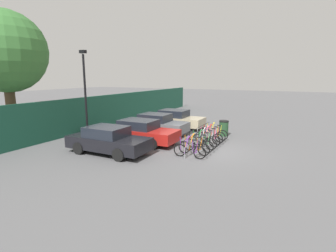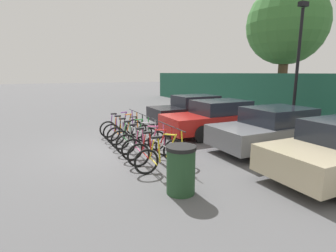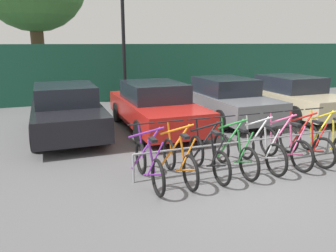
{
  "view_description": "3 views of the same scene",
  "coord_description": "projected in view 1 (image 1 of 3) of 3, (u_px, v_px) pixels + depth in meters",
  "views": [
    {
      "loc": [
        -13.19,
        -4.06,
        3.97
      ],
      "look_at": [
        -0.8,
        2.15,
        1.29
      ],
      "focal_mm": 28.0,
      "sensor_mm": 36.0,
      "label": 1
    },
    {
      "loc": [
        8.34,
        -2.19,
        2.51
      ],
      "look_at": [
        0.96,
        1.33,
        0.84
      ],
      "focal_mm": 28.0,
      "sensor_mm": 36.0,
      "label": 2
    },
    {
      "loc": [
        -3.34,
        -4.85,
        2.55
      ],
      "look_at": [
        -0.79,
        1.93,
        0.68
      ],
      "focal_mm": 35.0,
      "sensor_mm": 36.0,
      "label": 3
    }
  ],
  "objects": [
    {
      "name": "ground_plane",
      "position": [
        210.0,
        150.0,
        14.12
      ],
      "size": [
        120.0,
        120.0,
        0.0
      ],
      "primitive_type": "plane",
      "color": "#59595B"
    },
    {
      "name": "hoarding_wall",
      "position": [
        78.0,
        116.0,
        18.06
      ],
      "size": [
        36.0,
        0.16,
        2.47
      ],
      "primitive_type": "cube",
      "color": "#19513D",
      "rests_on": "ground"
    },
    {
      "name": "bike_rack",
      "position": [
        201.0,
        139.0,
        14.68
      ],
      "size": [
        4.75,
        0.04,
        0.57
      ],
      "color": "gray",
      "rests_on": "ground"
    },
    {
      "name": "bicycle_purple",
      "position": [
        189.0,
        150.0,
        12.79
      ],
      "size": [
        0.68,
        1.71,
        1.05
      ],
      "rotation": [
        0.0,
        0.0,
        0.04
      ],
      "color": "black",
      "rests_on": "ground"
    },
    {
      "name": "bicycle_orange",
      "position": [
        194.0,
        147.0,
        13.32
      ],
      "size": [
        0.68,
        1.71,
        1.05
      ],
      "rotation": [
        0.0,
        0.0,
        0.03
      ],
      "color": "black",
      "rests_on": "ground"
    },
    {
      "name": "bicycle_black",
      "position": [
        198.0,
        145.0,
        13.86
      ],
      "size": [
        0.68,
        1.71,
        1.05
      ],
      "rotation": [
        0.0,
        0.0,
        0.05
      ],
      "color": "black",
      "rests_on": "ground"
    },
    {
      "name": "bicycle_green",
      "position": [
        202.0,
        142.0,
        14.37
      ],
      "size": [
        0.68,
        1.71,
        1.05
      ],
      "rotation": [
        0.0,
        0.0,
        -0.06
      ],
      "color": "black",
      "rests_on": "ground"
    },
    {
      "name": "bicycle_silver",
      "position": [
        205.0,
        140.0,
        14.92
      ],
      "size": [
        0.68,
        1.71,
        1.05
      ],
      "rotation": [
        0.0,
        0.0,
        0.07
      ],
      "color": "black",
      "rests_on": "ground"
    },
    {
      "name": "bicycle_pink",
      "position": [
        209.0,
        137.0,
        15.47
      ],
      "size": [
        0.68,
        1.71,
        1.05
      ],
      "rotation": [
        0.0,
        0.0,
        -0.05
      ],
      "color": "black",
      "rests_on": "ground"
    },
    {
      "name": "bicycle_red",
      "position": [
        212.0,
        135.0,
        15.96
      ],
      "size": [
        0.68,
        1.71,
        1.05
      ],
      "rotation": [
        0.0,
        0.0,
        -0.03
      ],
      "color": "black",
      "rests_on": "ground"
    },
    {
      "name": "bicycle_yellow",
      "position": [
        215.0,
        134.0,
        16.48
      ],
      "size": [
        0.68,
        1.71,
        1.05
      ],
      "rotation": [
        0.0,
        0.0,
        0.01
      ],
      "color": "black",
      "rests_on": "ground"
    },
    {
      "name": "car_black",
      "position": [
        108.0,
        140.0,
        13.52
      ],
      "size": [
        1.91,
        4.36,
        1.4
      ],
      "color": "black",
      "rests_on": "ground"
    },
    {
      "name": "car_red",
      "position": [
        140.0,
        132.0,
        15.56
      ],
      "size": [
        1.91,
        4.57,
        1.4
      ],
      "color": "red",
      "rests_on": "ground"
    },
    {
      "name": "car_grey",
      "position": [
        156.0,
        124.0,
        18.01
      ],
      "size": [
        1.91,
        4.31,
        1.4
      ],
      "color": "slate",
      "rests_on": "ground"
    },
    {
      "name": "car_beige",
      "position": [
        175.0,
        119.0,
        20.06
      ],
      "size": [
        1.91,
        4.39,
        1.4
      ],
      "color": "#C1B28E",
      "rests_on": "ground"
    },
    {
      "name": "lamp_post",
      "position": [
        85.0,
        89.0,
        17.07
      ],
      "size": [
        0.24,
        0.44,
        5.56
      ],
      "color": "black",
      "rests_on": "ground"
    },
    {
      "name": "trash_bin",
      "position": [
        224.0,
        128.0,
        17.47
      ],
      "size": [
        0.63,
        0.63,
        1.03
      ],
      "color": "#234728",
      "rests_on": "ground"
    },
    {
      "name": "tree_behind_hoarding",
      "position": [
        5.0,
        52.0,
        15.03
      ],
      "size": [
        4.7,
        4.7,
        7.67
      ],
      "color": "brown",
      "rests_on": "ground"
    }
  ]
}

